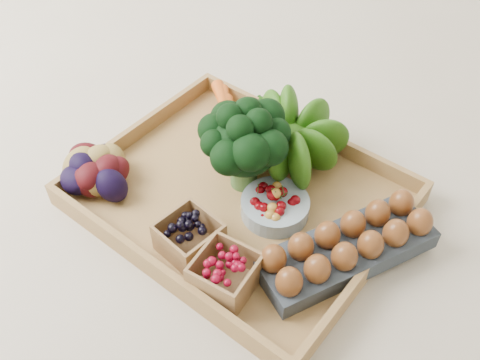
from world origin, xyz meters
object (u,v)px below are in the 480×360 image
Objects in this scene: tray at (240,199)px; broccoli at (244,158)px; cherry_bowl at (275,207)px; egg_carton at (346,251)px.

tray is 0.08m from broccoli.
cherry_bowl is (0.07, 0.01, 0.02)m from tray.
egg_carton is (0.15, -0.01, 0.00)m from cherry_bowl.
cherry_bowl is at bearing -158.56° from egg_carton.
tray is 3.28× the size of broccoli.
tray is 0.08m from cherry_bowl.
tray is at bearing -62.64° from broccoli.
tray is 1.80× the size of egg_carton.
cherry_bowl is 0.15m from egg_carton.
egg_carton is (0.22, 0.00, 0.03)m from tray.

